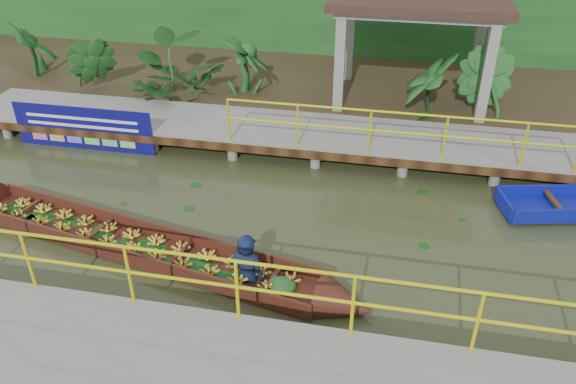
# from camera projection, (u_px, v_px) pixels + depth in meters

# --- Properties ---
(ground) EXTENTS (80.00, 80.00, 0.00)m
(ground) POSITION_uv_depth(u_px,v_px,m) (243.00, 227.00, 11.02)
(ground) COLOR #30361B
(ground) RESTS_ON ground
(land_strip) EXTENTS (30.00, 8.00, 0.45)m
(land_strip) POSITION_uv_depth(u_px,v_px,m) (308.00, 83.00, 17.17)
(land_strip) COLOR #332919
(land_strip) RESTS_ON ground
(far_dock) EXTENTS (16.00, 2.06, 1.66)m
(far_dock) POSITION_uv_depth(u_px,v_px,m) (281.00, 131.00, 13.63)
(far_dock) COLOR gray
(far_dock) RESTS_ON ground
(pavilion) EXTENTS (4.40, 3.00, 3.00)m
(pavilion) POSITION_uv_depth(u_px,v_px,m) (418.00, 11.00, 14.30)
(pavilion) COLOR gray
(pavilion) RESTS_ON ground
(foliage_backdrop) EXTENTS (30.00, 0.80, 4.00)m
(foliage_backdrop) POSITION_uv_depth(u_px,v_px,m) (322.00, 4.00, 18.33)
(foliage_backdrop) COLOR #16451B
(foliage_backdrop) RESTS_ON ground
(vendor_boat) EXTENTS (8.92, 2.70, 2.19)m
(vendor_boat) POSITION_uv_depth(u_px,v_px,m) (158.00, 244.00, 10.08)
(vendor_boat) COLOR #37170F
(vendor_boat) RESTS_ON ground
(blue_banner) EXTENTS (3.57, 0.04, 1.12)m
(blue_banner) POSITION_uv_depth(u_px,v_px,m) (83.00, 128.00, 13.59)
(blue_banner) COLOR #0E0C63
(blue_banner) RESTS_ON ground
(tropical_plants) EXTENTS (14.41, 1.41, 1.77)m
(tropical_plants) POSITION_uv_depth(u_px,v_px,m) (231.00, 67.00, 15.05)
(tropical_plants) COLOR #16451B
(tropical_plants) RESTS_ON ground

